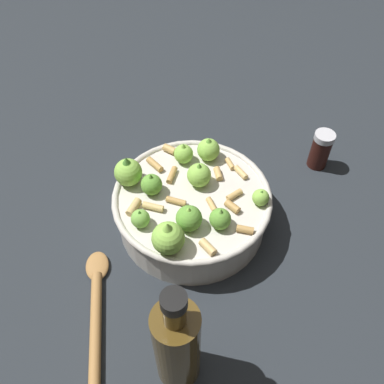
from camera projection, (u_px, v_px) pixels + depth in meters
ground_plane at (192, 221)px, 0.72m from camera, size 2.40×2.40×0.00m
cooking_pan at (190, 206)px, 0.68m from camera, size 0.26×0.26×0.13m
pepper_shaker at (321, 150)px, 0.78m from camera, size 0.04×0.04×0.08m
olive_oil_bottle at (177, 345)px, 0.50m from camera, size 0.06×0.06×0.21m
wooden_spoon at (96, 305)px, 0.61m from camera, size 0.13×0.20×0.02m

